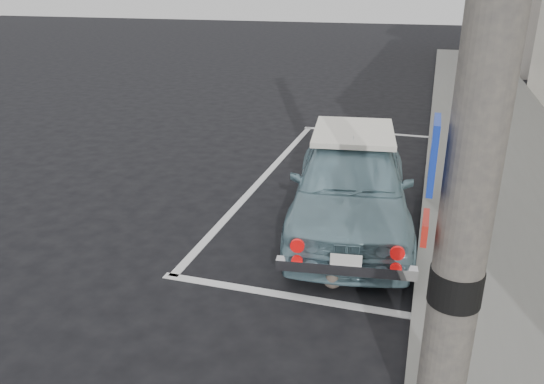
{
  "coord_description": "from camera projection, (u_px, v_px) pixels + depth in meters",
  "views": [
    {
      "loc": [
        1.76,
        -5.29,
        3.2
      ],
      "look_at": [
        -0.02,
        0.59,
        0.75
      ],
      "focal_mm": 35.0,
      "sensor_mm": 36.0,
      "label": 1
    }
  ],
  "objects": [
    {
      "name": "pline_front",
      "position": [
        369.0,
        132.0,
        12.0
      ],
      "size": [
        3.0,
        0.12,
        0.01
      ],
      "primitive_type": "cube",
      "color": "silver",
      "rests_on": "ground"
    },
    {
      "name": "sidewalk",
      "position": [
        526.0,
        226.0,
        7.25
      ],
      "size": [
        2.8,
        40.0,
        0.15
      ],
      "primitive_type": "cube",
      "color": "slate",
      "rests_on": "ground"
    },
    {
      "name": "ground",
      "position": [
        259.0,
        267.0,
        6.36
      ],
      "size": [
        80.0,
        80.0,
        0.0
      ],
      "primitive_type": "plane",
      "color": "black",
      "rests_on": "ground"
    },
    {
      "name": "retro_coupe",
      "position": [
        351.0,
        181.0,
        7.21
      ],
      "size": [
        2.06,
        4.05,
        1.32
      ],
      "rotation": [
        0.0,
        0.0,
        0.13
      ],
      "color": "#769CA9",
      "rests_on": "ground"
    },
    {
      "name": "cat",
      "position": [
        333.0,
        276.0,
        5.93
      ],
      "size": [
        0.29,
        0.55,
        0.29
      ],
      "rotation": [
        0.0,
        0.0,
        0.13
      ],
      "color": "#5F5549",
      "rests_on": "ground"
    },
    {
      "name": "pline_rear",
      "position": [
        289.0,
        296.0,
        5.78
      ],
      "size": [
        3.0,
        0.12,
        0.01
      ],
      "primitive_type": "cube",
      "color": "silver",
      "rests_on": "ground"
    },
    {
      "name": "pline_side",
      "position": [
        264.0,
        177.0,
        9.27
      ],
      "size": [
        0.12,
        7.0,
        0.01
      ],
      "primitive_type": "cube",
      "color": "silver",
      "rests_on": "ground"
    }
  ]
}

